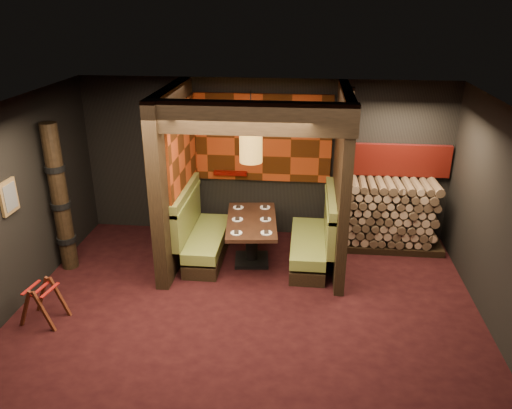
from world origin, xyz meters
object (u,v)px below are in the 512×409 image
object	(u,v)px
booth_bench_right	(314,241)
pendant_lamp	(251,148)
dining_table	(252,233)
luggage_rack	(43,301)
booth_bench_left	(201,235)
totem_column	(60,200)
firewood_stack	(393,215)

from	to	relation	value
booth_bench_right	pendant_lamp	distance (m)	1.90
booth_bench_right	dining_table	distance (m)	1.04
booth_bench_right	dining_table	size ratio (longest dim) A/B	1.05
booth_bench_right	luggage_rack	distance (m)	4.18
booth_bench_right	luggage_rack	world-z (taller)	booth_bench_right
booth_bench_left	booth_bench_right	bearing A→B (deg)	0.00
pendant_lamp	totem_column	size ratio (longest dim) A/B	0.45
pendant_lamp	totem_column	distance (m)	3.09
totem_column	firewood_stack	world-z (taller)	totem_column
booth_bench_right	totem_column	xyz separation A→B (m)	(-3.98, -0.55, 0.79)
pendant_lamp	luggage_rack	xyz separation A→B (m)	(-2.63, -1.87, -1.69)
totem_column	luggage_rack	bearing A→B (deg)	-77.54
booth_bench_right	dining_table	xyz separation A→B (m)	(-1.03, -0.09, 0.13)
booth_bench_left	pendant_lamp	xyz separation A→B (m)	(0.86, -0.14, 1.59)
pendant_lamp	totem_column	bearing A→B (deg)	-172.00
booth_bench_right	booth_bench_left	bearing A→B (deg)	180.00
dining_table	luggage_rack	world-z (taller)	dining_table
booth_bench_right	luggage_rack	bearing A→B (deg)	-151.24
luggage_rack	dining_table	bearing A→B (deg)	36.19
booth_bench_left	dining_table	bearing A→B (deg)	-5.67
booth_bench_right	pendant_lamp	world-z (taller)	pendant_lamp
totem_column	firewood_stack	xyz separation A→B (m)	(5.33, 1.25, -0.57)
booth_bench_left	dining_table	distance (m)	0.88
totem_column	firewood_stack	distance (m)	5.51
totem_column	firewood_stack	bearing A→B (deg)	13.19
dining_table	pendant_lamp	distance (m)	1.46
booth_bench_left	luggage_rack	size ratio (longest dim) A/B	2.59
booth_bench_left	totem_column	size ratio (longest dim) A/B	0.67
booth_bench_right	dining_table	bearing A→B (deg)	-175.26
booth_bench_left	booth_bench_right	world-z (taller)	same
pendant_lamp	luggage_rack	size ratio (longest dim) A/B	1.76
pendant_lamp	firewood_stack	size ratio (longest dim) A/B	0.63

